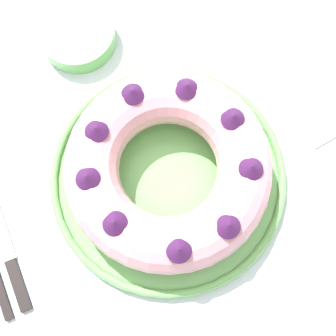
# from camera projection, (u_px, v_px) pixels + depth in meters

# --- Properties ---
(ground_plane) EXTENTS (8.00, 8.00, 0.00)m
(ground_plane) POSITION_uv_depth(u_px,v_px,m) (170.00, 232.00, 1.45)
(ground_plane) COLOR gray
(dining_table) EXTENTS (1.46, 1.08, 0.75)m
(dining_table) POSITION_uv_depth(u_px,v_px,m) (172.00, 180.00, 0.80)
(dining_table) COLOR silver
(dining_table) RESTS_ON ground_plane
(serving_dish) EXTENTS (0.36, 0.36, 0.02)m
(serving_dish) POSITION_uv_depth(u_px,v_px,m) (168.00, 176.00, 0.71)
(serving_dish) COLOR #6BB760
(serving_dish) RESTS_ON dining_table
(bundt_cake) EXTENTS (0.30, 0.30, 0.09)m
(bundt_cake) POSITION_uv_depth(u_px,v_px,m) (168.00, 168.00, 0.66)
(bundt_cake) COLOR #E09EAD
(bundt_cake) RESTS_ON serving_dish
(cake_knife) EXTENTS (0.02, 0.17, 0.01)m
(cake_knife) POSITION_uv_depth(u_px,v_px,m) (11.00, 262.00, 0.68)
(cake_knife) COLOR black
(cake_knife) RESTS_ON dining_table
(side_bowl) EXTENTS (0.12, 0.12, 0.03)m
(side_bowl) POSITION_uv_depth(u_px,v_px,m) (78.00, 36.00, 0.76)
(side_bowl) COLOR #6BB760
(side_bowl) RESTS_ON dining_table
(napkin) EXTENTS (0.14, 0.11, 0.00)m
(napkin) POSITION_uv_depth(u_px,v_px,m) (333.00, 105.00, 0.75)
(napkin) COLOR #B2D1B7
(napkin) RESTS_ON dining_table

